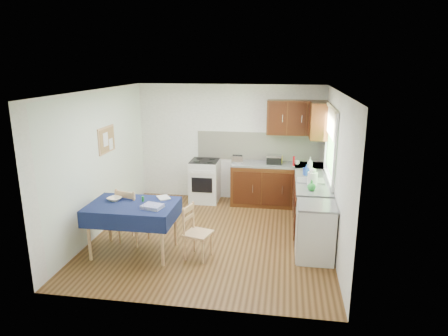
% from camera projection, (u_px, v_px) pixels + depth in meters
% --- Properties ---
extents(floor, '(4.20, 4.20, 0.00)m').
position_uv_depth(floor, '(213.00, 236.00, 6.96)').
color(floor, '#442A12').
rests_on(floor, ground).
extents(ceiling, '(4.00, 4.20, 0.02)m').
position_uv_depth(ceiling, '(211.00, 91.00, 6.32)').
color(ceiling, white).
rests_on(ceiling, wall_back).
extents(wall_back, '(4.00, 0.02, 2.50)m').
position_uv_depth(wall_back, '(230.00, 143.00, 8.64)').
color(wall_back, silver).
rests_on(wall_back, ground).
extents(wall_front, '(4.00, 0.02, 2.50)m').
position_uv_depth(wall_front, '(179.00, 213.00, 4.63)').
color(wall_front, silver).
rests_on(wall_front, ground).
extents(wall_left, '(0.02, 4.20, 2.50)m').
position_uv_depth(wall_left, '(99.00, 163.00, 6.94)').
color(wall_left, white).
rests_on(wall_left, ground).
extents(wall_right, '(0.02, 4.20, 2.50)m').
position_uv_depth(wall_right, '(336.00, 172.00, 6.34)').
color(wall_right, silver).
rests_on(wall_right, ground).
extents(base_cabinets, '(1.90, 2.30, 0.86)m').
position_uv_depth(base_cabinets, '(292.00, 194.00, 7.85)').
color(base_cabinets, '#361E09').
rests_on(base_cabinets, ground).
extents(worktop_back, '(1.90, 0.60, 0.04)m').
position_uv_depth(worktop_back, '(277.00, 165.00, 8.30)').
color(worktop_back, '#5E5E62').
rests_on(worktop_back, base_cabinets).
extents(worktop_right, '(0.60, 1.70, 0.04)m').
position_uv_depth(worktop_right, '(313.00, 182.00, 7.10)').
color(worktop_right, '#5E5E62').
rests_on(worktop_right, base_cabinets).
extents(worktop_corner, '(0.60, 0.60, 0.04)m').
position_uv_depth(worktop_corner, '(309.00, 166.00, 8.20)').
color(worktop_corner, '#5E5E62').
rests_on(worktop_corner, base_cabinets).
extents(splashback, '(2.70, 0.02, 0.60)m').
position_uv_depth(splashback, '(260.00, 146.00, 8.55)').
color(splashback, white).
rests_on(splashback, wall_back).
extents(upper_cabinets, '(1.20, 0.85, 0.70)m').
position_uv_depth(upper_cabinets, '(303.00, 119.00, 7.98)').
color(upper_cabinets, '#361E09').
rests_on(upper_cabinets, wall_back).
extents(stove, '(0.60, 0.61, 0.92)m').
position_uv_depth(stove, '(205.00, 181.00, 8.63)').
color(stove, silver).
rests_on(stove, ground).
extents(window, '(0.04, 1.48, 1.26)m').
position_uv_depth(window, '(331.00, 139.00, 6.91)').
color(window, '#2D5C26').
rests_on(window, wall_right).
extents(fridge, '(0.58, 0.60, 0.89)m').
position_uv_depth(fridge, '(316.00, 232.00, 6.07)').
color(fridge, silver).
rests_on(fridge, ground).
extents(corkboard, '(0.04, 0.62, 0.47)m').
position_uv_depth(corkboard, '(107.00, 140.00, 7.13)').
color(corkboard, tan).
rests_on(corkboard, wall_left).
extents(dining_table, '(1.35, 0.91, 0.82)m').
position_uv_depth(dining_table, '(133.00, 210.00, 6.20)').
color(dining_table, '#0F163F').
rests_on(dining_table, ground).
extents(chair_far, '(0.52, 0.52, 0.96)m').
position_uv_depth(chair_far, '(131.00, 214.00, 6.60)').
color(chair_far, tan).
rests_on(chair_far, ground).
extents(chair_near, '(0.46, 0.46, 0.84)m').
position_uv_depth(chair_near, '(196.00, 230.00, 6.11)').
color(chair_near, tan).
rests_on(chair_near, ground).
extents(toaster, '(0.24, 0.15, 0.18)m').
position_uv_depth(toaster, '(237.00, 159.00, 8.31)').
color(toaster, silver).
rests_on(toaster, worktop_back).
extents(sandwich_press, '(0.31, 0.27, 0.18)m').
position_uv_depth(sandwich_press, '(274.00, 159.00, 8.28)').
color(sandwich_press, black).
rests_on(sandwich_press, worktop_back).
extents(sauce_bottle, '(0.04, 0.04, 0.19)m').
position_uv_depth(sauce_bottle, '(294.00, 161.00, 8.10)').
color(sauce_bottle, red).
rests_on(sauce_bottle, worktop_back).
extents(yellow_packet, '(0.13, 0.11, 0.15)m').
position_uv_depth(yellow_packet, '(280.00, 159.00, 8.33)').
color(yellow_packet, yellow).
rests_on(yellow_packet, worktop_back).
extents(dish_rack, '(0.47, 0.35, 0.22)m').
position_uv_depth(dish_rack, '(311.00, 180.00, 7.07)').
color(dish_rack, gray).
rests_on(dish_rack, worktop_right).
extents(kettle, '(0.17, 0.17, 0.29)m').
position_uv_depth(kettle, '(313.00, 177.00, 6.85)').
color(kettle, silver).
rests_on(kettle, worktop_right).
extents(cup, '(0.15, 0.15, 0.09)m').
position_uv_depth(cup, '(297.00, 163.00, 8.18)').
color(cup, silver).
rests_on(cup, worktop_back).
extents(soap_bottle_a, '(0.13, 0.13, 0.30)m').
position_uv_depth(soap_bottle_a, '(310.00, 165.00, 7.62)').
color(soap_bottle_a, silver).
rests_on(soap_bottle_a, worktop_right).
extents(soap_bottle_b, '(0.12, 0.12, 0.20)m').
position_uv_depth(soap_bottle_b, '(306.00, 170.00, 7.43)').
color(soap_bottle_b, '#1D3DAC').
rests_on(soap_bottle_b, worktop_right).
extents(soap_bottle_c, '(0.18, 0.18, 0.18)m').
position_uv_depth(soap_bottle_c, '(312.00, 185.00, 6.53)').
color(soap_bottle_c, green).
rests_on(soap_bottle_c, worktop_right).
extents(plate_bowl, '(0.27, 0.27, 0.05)m').
position_uv_depth(plate_bowl, '(115.00, 199.00, 6.31)').
color(plate_bowl, '#FAE9CC').
rests_on(plate_bowl, dining_table).
extents(book, '(0.29, 0.30, 0.02)m').
position_uv_depth(book, '(158.00, 198.00, 6.39)').
color(book, white).
rests_on(book, dining_table).
extents(spice_jar, '(0.04, 0.04, 0.08)m').
position_uv_depth(spice_jar, '(143.00, 199.00, 6.28)').
color(spice_jar, '#25882D').
rests_on(spice_jar, dining_table).
extents(tea_towel, '(0.34, 0.29, 0.05)m').
position_uv_depth(tea_towel, '(153.00, 206.00, 5.99)').
color(tea_towel, '#293096').
rests_on(tea_towel, dining_table).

